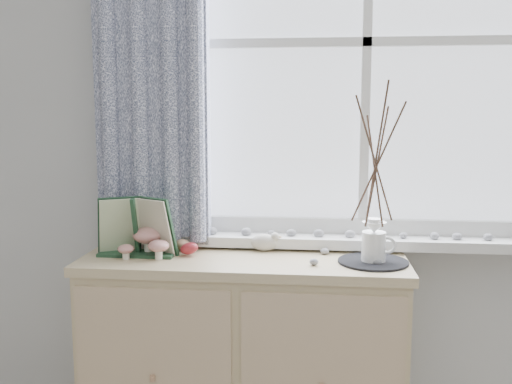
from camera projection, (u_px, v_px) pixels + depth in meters
sideboard at (244, 364)px, 2.18m from camera, size 1.20×0.45×0.85m
botanical_book at (134, 227)px, 2.09m from camera, size 0.33×0.13×0.23m
toadstool_cluster at (148, 240)px, 2.12m from camera, size 0.19×0.17×0.11m
wooden_eggs at (182, 244)px, 2.19m from camera, size 0.14×0.17×0.07m
songbird_figurine at (264, 241)px, 2.20m from camera, size 0.14×0.07×0.07m
crocheted_doily at (373, 262)px, 2.03m from camera, size 0.25×0.25×0.01m
twig_pitcher at (376, 159)px, 1.98m from camera, size 0.25×0.25×0.65m
sideboard_pebbles at (338, 258)px, 2.05m from camera, size 0.25×0.19×0.02m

